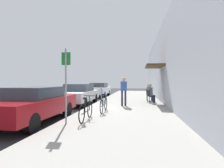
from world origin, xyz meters
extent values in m
plane|color=#2D2D30|center=(0.00, 0.00, 0.00)|extent=(60.00, 60.00, 0.00)
cube|color=#9E9B93|center=(2.25, 2.00, 0.06)|extent=(4.50, 32.00, 0.12)
cube|color=#999EA8|center=(4.65, 2.00, 2.77)|extent=(0.30, 32.00, 5.54)
cube|color=#4C381E|center=(3.95, 2.94, 2.60)|extent=(1.10, 2.80, 0.12)
cube|color=maroon|center=(-1.10, -2.98, 0.63)|extent=(1.80, 4.40, 0.62)
cube|color=#333D47|center=(-1.10, -2.83, 1.15)|extent=(1.48, 2.11, 0.43)
cylinder|color=black|center=(-0.31, -1.61, 0.32)|extent=(0.22, 0.64, 0.64)
cylinder|color=black|center=(-1.89, -1.61, 0.32)|extent=(0.22, 0.64, 0.64)
cylinder|color=black|center=(-0.31, -4.34, 0.32)|extent=(0.22, 0.64, 0.64)
cube|color=#B7B7BC|center=(-1.10, 2.30, 0.62)|extent=(1.80, 4.40, 0.59)
cube|color=#333D47|center=(-1.10, 2.45, 1.16)|extent=(1.48, 2.11, 0.49)
cylinder|color=black|center=(-0.31, 3.67, 0.32)|extent=(0.22, 0.64, 0.64)
cylinder|color=black|center=(-1.89, 3.67, 0.32)|extent=(0.22, 0.64, 0.64)
cylinder|color=black|center=(-0.31, 0.94, 0.32)|extent=(0.22, 0.64, 0.64)
cylinder|color=black|center=(-1.89, 0.94, 0.32)|extent=(0.22, 0.64, 0.64)
cube|color=silver|center=(-1.10, 8.57, 0.64)|extent=(1.80, 4.40, 0.64)
cube|color=#333D47|center=(-1.10, 8.72, 1.19)|extent=(1.48, 2.11, 0.46)
cylinder|color=black|center=(-0.31, 9.93, 0.32)|extent=(0.22, 0.64, 0.64)
cylinder|color=black|center=(-1.89, 9.93, 0.32)|extent=(0.22, 0.64, 0.64)
cylinder|color=black|center=(-0.31, 7.20, 0.32)|extent=(0.22, 0.64, 0.64)
cylinder|color=black|center=(-1.89, 7.20, 0.32)|extent=(0.22, 0.64, 0.64)
cylinder|color=slate|center=(0.45, 2.41, 0.67)|extent=(0.07, 0.07, 1.10)
cube|color=#383D42|center=(0.45, 2.41, 1.33)|extent=(0.12, 0.10, 0.22)
cylinder|color=gray|center=(0.40, -3.45, 1.42)|extent=(0.06, 0.06, 2.60)
cube|color=#19722D|center=(0.40, -3.43, 2.37)|extent=(0.32, 0.02, 0.44)
torus|color=black|center=(0.95, -2.35, 0.45)|extent=(0.04, 0.66, 0.66)
torus|color=black|center=(0.95, -3.40, 0.45)|extent=(0.04, 0.66, 0.66)
cylinder|color=black|center=(0.95, -2.87, 0.45)|extent=(0.04, 1.05, 0.04)
cylinder|color=black|center=(0.95, -3.02, 0.70)|extent=(0.04, 0.04, 0.50)
cube|color=black|center=(0.95, -3.02, 0.97)|extent=(0.10, 0.20, 0.06)
cylinder|color=black|center=(0.95, -2.40, 0.73)|extent=(0.03, 0.03, 0.56)
cylinder|color=black|center=(0.95, -2.40, 1.01)|extent=(0.46, 0.03, 0.03)
torus|color=black|center=(1.25, -0.44, 0.45)|extent=(0.04, 0.66, 0.66)
torus|color=black|center=(1.25, -1.49, 0.45)|extent=(0.04, 0.66, 0.66)
cylinder|color=#1E4C8C|center=(1.25, -0.97, 0.45)|extent=(0.04, 1.05, 0.04)
cylinder|color=#1E4C8C|center=(1.25, -1.12, 0.70)|extent=(0.04, 0.04, 0.50)
cube|color=black|center=(1.25, -1.12, 0.97)|extent=(0.10, 0.20, 0.06)
cylinder|color=#1E4C8C|center=(1.25, -0.49, 0.73)|extent=(0.03, 0.03, 0.56)
cylinder|color=#1E4C8C|center=(1.25, -0.49, 1.01)|extent=(0.46, 0.03, 0.03)
cylinder|color=black|center=(3.90, 3.18, 0.34)|extent=(0.04, 0.04, 0.45)
cylinder|color=black|center=(4.01, 2.82, 0.34)|extent=(0.04, 0.04, 0.45)
cylinder|color=black|center=(3.54, 3.06, 0.34)|extent=(0.04, 0.04, 0.45)
cylinder|color=black|center=(3.65, 2.70, 0.34)|extent=(0.04, 0.04, 0.45)
cube|color=black|center=(3.77, 2.94, 0.59)|extent=(0.55, 0.55, 0.03)
cube|color=black|center=(3.58, 2.88, 0.79)|extent=(0.16, 0.43, 0.40)
cylinder|color=#232838|center=(3.91, 3.09, 0.35)|extent=(0.11, 0.11, 0.47)
cylinder|color=#232838|center=(3.79, 3.05, 0.59)|extent=(0.39, 0.24, 0.14)
cylinder|color=#232838|center=(3.98, 2.90, 0.35)|extent=(0.11, 0.11, 0.47)
cylinder|color=#232838|center=(3.85, 2.86, 0.59)|extent=(0.39, 0.24, 0.14)
cube|color=#595960|center=(3.70, 2.91, 0.89)|extent=(0.32, 0.41, 0.56)
sphere|color=tan|center=(3.70, 2.91, 1.30)|extent=(0.22, 0.22, 0.22)
cylinder|color=black|center=(3.98, 3.97, 0.34)|extent=(0.04, 0.04, 0.45)
cylinder|color=black|center=(3.95, 3.59, 0.34)|extent=(0.04, 0.04, 0.45)
cylinder|color=black|center=(3.60, 4.00, 0.34)|extent=(0.04, 0.04, 0.45)
cylinder|color=black|center=(3.57, 3.62, 0.34)|extent=(0.04, 0.04, 0.45)
cube|color=black|center=(3.77, 3.80, 0.59)|extent=(0.47, 0.47, 0.03)
cube|color=black|center=(3.57, 3.81, 0.79)|extent=(0.06, 0.44, 0.40)
cylinder|color=black|center=(4.00, 4.63, 0.34)|extent=(0.04, 0.04, 0.45)
cylinder|color=black|center=(3.92, 4.26, 0.34)|extent=(0.04, 0.04, 0.45)
cylinder|color=black|center=(3.63, 4.71, 0.34)|extent=(0.04, 0.04, 0.45)
cylinder|color=black|center=(3.55, 4.34, 0.34)|extent=(0.04, 0.04, 0.45)
cube|color=black|center=(3.77, 4.49, 0.59)|extent=(0.52, 0.52, 0.03)
cube|color=black|center=(3.57, 4.53, 0.79)|extent=(0.12, 0.44, 0.40)
cylinder|color=#232838|center=(3.97, 4.55, 0.35)|extent=(0.11, 0.11, 0.47)
cylinder|color=#232838|center=(3.84, 4.57, 0.59)|extent=(0.38, 0.21, 0.14)
cylinder|color=#232838|center=(3.93, 4.35, 0.35)|extent=(0.11, 0.11, 0.47)
cylinder|color=#232838|center=(3.80, 4.38, 0.59)|extent=(0.38, 0.21, 0.14)
cube|color=#267233|center=(3.70, 4.50, 0.89)|extent=(0.29, 0.40, 0.56)
sphere|color=tan|center=(3.70, 4.50, 1.30)|extent=(0.22, 0.22, 0.22)
cylinder|color=#232838|center=(1.94, 1.23, 0.57)|extent=(0.12, 0.12, 0.90)
cylinder|color=#232838|center=(2.14, 1.23, 0.57)|extent=(0.12, 0.12, 0.90)
cube|color=#334C99|center=(2.04, 1.23, 1.30)|extent=(0.36, 0.22, 0.56)
sphere|color=tan|center=(2.04, 1.23, 1.71)|extent=(0.22, 0.22, 0.22)
camera|label=1|loc=(2.85, -9.26, 1.59)|focal=28.38mm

